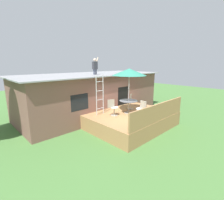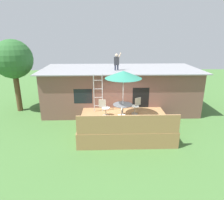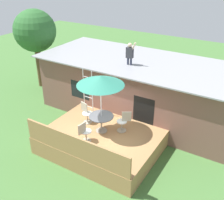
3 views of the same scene
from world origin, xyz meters
TOP-DOWN VIEW (x-y plane):
  - ground_plane at (0.00, 0.00)m, footprint 40.00×40.00m
  - house at (-0.00, 3.60)m, footprint 10.50×4.50m
  - deck at (0.00, 0.00)m, footprint 4.75×3.79m
  - deck_railing at (0.00, -1.85)m, footprint 4.65×0.08m
  - patio_table at (-0.09, 0.07)m, footprint 1.04×1.04m
  - patio_umbrella at (-0.09, 0.07)m, footprint 1.90×1.90m
  - step_ladder at (-1.43, 1.01)m, footprint 0.52×0.04m
  - person_figure at (-0.29, 2.84)m, footprint 0.47×0.20m
  - patio_chair_left at (-1.07, 0.33)m, footprint 0.61×0.44m
  - patio_chair_right at (0.69, 0.58)m, footprint 0.57×0.45m
  - patio_chair_near at (-0.23, -0.93)m, footprint 0.44×0.62m
  - backyard_tree at (-6.99, 3.44)m, footprint 2.52×2.52m

SIDE VIEW (x-z plane):
  - ground_plane at x=0.00m, z-range 0.00..0.00m
  - deck at x=0.00m, z-range 0.00..0.80m
  - deck_railing at x=0.00m, z-range 0.80..1.70m
  - patio_chair_left at x=-1.07m, z-range 0.80..1.72m
  - patio_chair_right at x=0.69m, z-range 0.80..1.72m
  - patio_chair_near at x=-0.23m, z-range 0.80..1.72m
  - patio_table at x=-0.09m, z-range 1.01..1.76m
  - house at x=0.00m, z-range 0.01..2.89m
  - step_ladder at x=-1.43m, z-range 0.80..3.00m
  - patio_umbrella at x=-0.09m, z-range 1.88..4.42m
  - person_figure at x=-0.29m, z-range 2.94..4.05m
  - backyard_tree at x=-6.99m, z-range 1.10..5.91m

